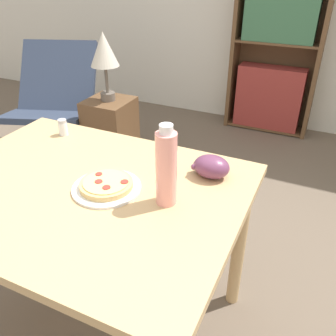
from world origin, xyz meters
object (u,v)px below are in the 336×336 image
at_px(drink_bottle, 166,168).
at_px(side_table, 111,133).
at_px(bookshelf, 276,50).
at_px(grape_bunch, 211,167).
at_px(pizza_on_plate, 106,186).
at_px(lounge_chair_near, 56,118).
at_px(table_lamp, 104,53).
at_px(salt_shaker, 63,127).

xyz_separation_m(drink_bottle, side_table, (-1.10, 1.28, -0.63)).
bearing_deg(bookshelf, grape_bunch, -85.85).
xyz_separation_m(grape_bunch, bookshelf, (-0.17, 2.32, -0.05)).
bearing_deg(pizza_on_plate, lounge_chair_near, 137.47).
distance_m(lounge_chair_near, table_lamp, 0.85).
bearing_deg(drink_bottle, table_lamp, 130.55).
relative_size(grape_bunch, bookshelf, 0.09).
distance_m(salt_shaker, side_table, 1.21).
bearing_deg(lounge_chair_near, bookshelf, 17.33).
bearing_deg(salt_shaker, table_lamp, 113.18).
relative_size(pizza_on_plate, lounge_chair_near, 0.27).
distance_m(salt_shaker, bookshelf, 2.33).
height_order(pizza_on_plate, side_table, pizza_on_plate).
height_order(grape_bunch, lounge_chair_near, lounge_chair_near).
height_order(salt_shaker, side_table, salt_shaker).
height_order(grape_bunch, side_table, grape_bunch).
xyz_separation_m(pizza_on_plate, lounge_chair_near, (-1.45, 1.33, -0.50)).
height_order(drink_bottle, side_table, drink_bottle).
bearing_deg(salt_shaker, drink_bottle, -22.83).
distance_m(side_table, table_lamp, 0.63).
relative_size(pizza_on_plate, bookshelf, 0.15).
bearing_deg(grape_bunch, bookshelf, 94.15).
bearing_deg(side_table, bookshelf, 51.22).
bearing_deg(grape_bunch, lounge_chair_near, 148.32).
xyz_separation_m(side_table, table_lamp, (0.00, -0.00, 0.63)).
bearing_deg(bookshelf, table_lamp, -128.78).
bearing_deg(lounge_chair_near, drink_bottle, -58.23).
xyz_separation_m(bookshelf, side_table, (-1.01, -1.26, -0.49)).
relative_size(pizza_on_plate, side_table, 0.45).
xyz_separation_m(salt_shaker, bookshelf, (0.58, 2.26, -0.05)).
bearing_deg(salt_shaker, lounge_chair_near, 134.52).
xyz_separation_m(pizza_on_plate, salt_shaker, (-0.44, 0.30, 0.02)).
bearing_deg(pizza_on_plate, bookshelf, 86.78).
xyz_separation_m(drink_bottle, lounge_chair_near, (-1.68, 1.31, -0.62)).
bearing_deg(table_lamp, lounge_chair_near, 177.14).
bearing_deg(table_lamp, grape_bunch, -41.92).
bearing_deg(lounge_chair_near, salt_shaker, -65.76).
bearing_deg(side_table, grape_bunch, -41.92).
relative_size(grape_bunch, table_lamp, 0.30).
bearing_deg(drink_bottle, lounge_chair_near, 142.05).
bearing_deg(salt_shaker, pizza_on_plate, -34.54).
bearing_deg(lounge_chair_near, pizza_on_plate, -62.82).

